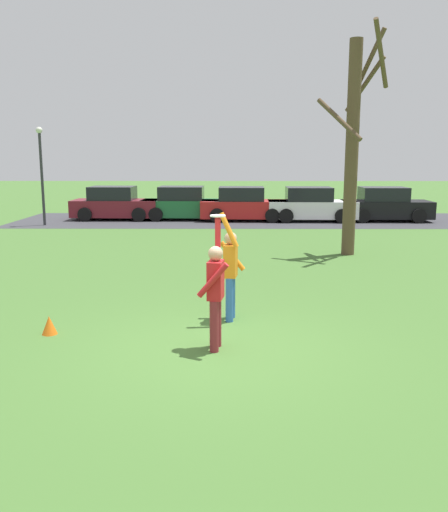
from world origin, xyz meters
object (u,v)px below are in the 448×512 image
person_catcher (215,289)px  field_cone_orange (49,325)px  parked_car_black (385,205)px  bare_tree_tall (353,141)px  lamppost_by_lot (41,166)px  parked_car_white (311,206)px  frisbee_disc (218,216)px  parked_car_green (184,204)px  parked_car_red (244,205)px  person_defender (231,268)px  parked_car_maroon (115,204)px

person_catcher → field_cone_orange: size_ratio=6.50×
parked_car_black → person_catcher: bearing=-112.3°
bare_tree_tall → lamppost_by_lot: bearing=148.9°
parked_car_white → frisbee_disc: bearing=-102.0°
frisbee_disc → parked_car_white: 17.69m
parked_car_green → parked_car_red: bearing=-7.2°
person_catcher → person_defender: 1.59m
person_catcher → parked_car_maroon: size_ratio=0.50×
parked_car_red → lamppost_by_lot: lamppost_by_lot is taller
person_defender → parked_car_black: bearing=163.8°
parked_car_green → parked_car_red: same height
parked_car_white → field_cone_orange: bearing=-111.4°
parked_car_maroon → field_cone_orange: size_ratio=12.94×
person_catcher → parked_car_white: (4.09, 17.38, -0.25)m
parked_car_green → person_defender: bearing=-81.1°
parked_car_black → bare_tree_tall: bearing=-110.9°
person_catcher → parked_car_green: bearing=14.9°
parked_car_green → frisbee_disc: bearing=-82.3°
parked_car_maroon → parked_car_green: (3.32, 0.01, 0.00)m
person_catcher → parked_car_red: (0.92, 17.52, -0.25)m
person_catcher → parked_car_red: size_ratio=0.50×
field_cone_orange → bare_tree_tall: bearing=48.7°
parked_car_white → field_cone_orange: 18.09m
frisbee_disc → field_cone_orange: bearing=170.8°
person_catcher → lamppost_by_lot: (-7.97, 15.65, 1.60)m
parked_car_white → bare_tree_tall: size_ratio=0.61×
person_catcher → lamppost_by_lot: bearing=35.7°
parked_car_maroon → lamppost_by_lot: (-2.69, -2.28, 1.86)m
parked_car_maroon → parked_car_white: same height
person_catcher → parked_car_green: (-1.95, 17.95, -0.25)m
person_catcher → person_defender: bearing=-0.0°
person_catcher → parked_car_white: person_catcher is taller
field_cone_orange → parked_car_black: bearing=58.0°
person_defender → parked_car_white: bearing=175.0°
parked_car_green → bare_tree_tall: (5.91, -9.49, 2.75)m
parked_car_red → lamppost_by_lot: 9.27m
person_catcher → bare_tree_tall: bare_tree_tall is taller
lamppost_by_lot → parked_car_white: bearing=8.2°
parked_car_white → person_defender: bearing=-102.4°
parked_car_green → parked_car_black: same height
frisbee_disc → parked_car_green: frisbee_disc is taller
frisbee_disc → parked_car_black: size_ratio=0.06×
parked_car_maroon → bare_tree_tall: 13.51m
frisbee_disc → bare_tree_tall: bare_tree_tall is taller
bare_tree_tall → lamppost_by_lot: size_ratio=1.58×
parked_car_green → parked_car_black: 9.58m
frisbee_disc → parked_car_white: size_ratio=0.06×
frisbee_disc → person_catcher: bearing=-98.7°
field_cone_orange → parked_car_maroon: bearing=98.0°
parked_car_maroon → lamppost_by_lot: bearing=-138.4°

